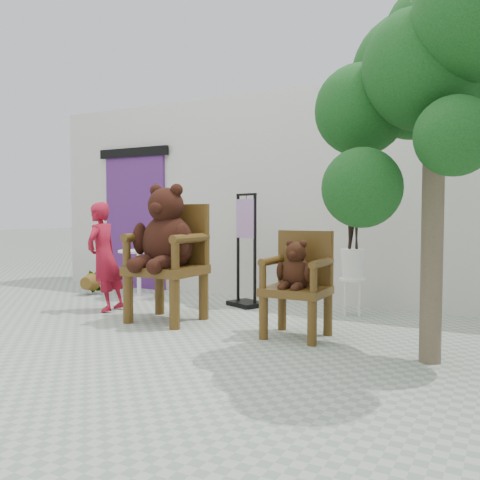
{
  "coord_description": "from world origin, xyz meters",
  "views": [
    {
      "loc": [
        2.56,
        -4.03,
        1.26
      ],
      "look_at": [
        -0.16,
        0.99,
        0.95
      ],
      "focal_mm": 38.0,
      "sensor_mm": 36.0,
      "label": 1
    }
  ],
  "objects": [
    {
      "name": "chair_small",
      "position": [
        0.65,
        0.75,
        0.62
      ],
      "size": [
        0.61,
        0.56,
        1.07
      ],
      "color": "#40290D",
      "rests_on": "ground"
    },
    {
      "name": "ground_plane",
      "position": [
        0.0,
        0.0,
        0.0
      ],
      "size": [
        60.0,
        60.0,
        0.0
      ],
      "primitive_type": "plane",
      "color": "#989F8F",
      "rests_on": "ground"
    },
    {
      "name": "potted_plant",
      "position": [
        -3.13,
        1.76,
        0.23
      ],
      "size": [
        0.49,
        0.45,
        0.47
      ],
      "primitive_type": "imported",
      "rotation": [
        0.0,
        0.0,
        0.23
      ],
      "color": "black",
      "rests_on": "ground"
    },
    {
      "name": "person",
      "position": [
        -2.05,
        0.83,
        0.69
      ],
      "size": [
        0.4,
        0.55,
        1.39
      ],
      "primitive_type": "imported",
      "rotation": [
        0.0,
        0.0,
        -1.44
      ],
      "color": "maroon",
      "rests_on": "ground"
    },
    {
      "name": "stool_bucket",
      "position": [
        0.83,
        2.06,
        0.64
      ],
      "size": [
        0.32,
        0.32,
        1.45
      ],
      "rotation": [
        0.0,
        0.0,
        0.28
      ],
      "color": "white",
      "rests_on": "ground"
    },
    {
      "name": "chair_big",
      "position": [
        -0.97,
        0.72,
        0.91
      ],
      "size": [
        0.78,
        0.84,
        1.59
      ],
      "color": "#40290D",
      "rests_on": "ground"
    },
    {
      "name": "back_wall",
      "position": [
        0.0,
        3.1,
        1.5
      ],
      "size": [
        9.0,
        1.0,
        3.0
      ],
      "primitive_type": "cube",
      "color": "silver",
      "rests_on": "ground"
    },
    {
      "name": "cafe_table",
      "position": [
        -2.31,
        1.82,
        0.44
      ],
      "size": [
        0.6,
        0.6,
        0.7
      ],
      "rotation": [
        0.0,
        0.0,
        0.11
      ],
      "color": "white",
      "rests_on": "ground"
    },
    {
      "name": "doorway",
      "position": [
        -3.0,
        2.58,
        1.16
      ],
      "size": [
        1.4,
        0.11,
        2.33
      ],
      "color": "#4E2267",
      "rests_on": "ground"
    },
    {
      "name": "tree",
      "position": [
        1.94,
        0.49,
        2.43
      ],
      "size": [
        1.9,
        2.02,
        3.28
      ],
      "rotation": [
        0.0,
        0.0,
        -0.06
      ],
      "color": "#4C3F2D",
      "rests_on": "ground"
    },
    {
      "name": "display_stand",
      "position": [
        -0.59,
        1.97,
        0.58
      ],
      "size": [
        0.55,
        0.5,
        1.51
      ],
      "rotation": [
        0.0,
        0.0,
        -0.41
      ],
      "color": "black",
      "rests_on": "ground"
    }
  ]
}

